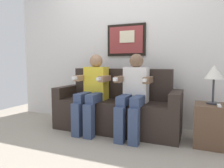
{
  "coord_description": "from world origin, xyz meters",
  "views": [
    {
      "loc": [
        1.07,
        -2.45,
        0.98
      ],
      "look_at": [
        0.0,
        0.15,
        0.7
      ],
      "focal_mm": 33.14,
      "sensor_mm": 36.0,
      "label": 1
    }
  ],
  "objects_px": {
    "person_on_right": "(134,92)",
    "spare_remote_on_table": "(219,106)",
    "couch": "(117,109)",
    "person_on_left": "(93,90)",
    "side_table_right": "(212,125)",
    "table_lamp": "(214,74)"
  },
  "relations": [
    {
      "from": "person_on_right",
      "to": "spare_remote_on_table",
      "type": "bearing_deg",
      "value": -2.31
    },
    {
      "from": "couch",
      "to": "person_on_left",
      "type": "bearing_deg",
      "value": -151.31
    },
    {
      "from": "couch",
      "to": "side_table_right",
      "type": "height_order",
      "value": "couch"
    },
    {
      "from": "couch",
      "to": "table_lamp",
      "type": "bearing_deg",
      "value": -3.65
    },
    {
      "from": "couch",
      "to": "side_table_right",
      "type": "relative_size",
      "value": 3.62
    },
    {
      "from": "person_on_left",
      "to": "person_on_right",
      "type": "xyz_separation_m",
      "value": [
        0.61,
        0.0,
        0.0
      ]
    },
    {
      "from": "person_on_right",
      "to": "table_lamp",
      "type": "relative_size",
      "value": 2.41
    },
    {
      "from": "person_on_right",
      "to": "side_table_right",
      "type": "bearing_deg",
      "value": 3.7
    },
    {
      "from": "person_on_left",
      "to": "person_on_right",
      "type": "height_order",
      "value": "same"
    },
    {
      "from": "table_lamp",
      "to": "side_table_right",
      "type": "bearing_deg",
      "value": -90.48
    },
    {
      "from": "person_on_right",
      "to": "side_table_right",
      "type": "xyz_separation_m",
      "value": [
        0.95,
        0.06,
        -0.36
      ]
    },
    {
      "from": "couch",
      "to": "spare_remote_on_table",
      "type": "bearing_deg",
      "value": -8.99
    },
    {
      "from": "couch",
      "to": "person_on_right",
      "type": "distance_m",
      "value": 0.46
    },
    {
      "from": "couch",
      "to": "person_on_left",
      "type": "height_order",
      "value": "person_on_left"
    },
    {
      "from": "person_on_right",
      "to": "spare_remote_on_table",
      "type": "height_order",
      "value": "person_on_right"
    },
    {
      "from": "person_on_left",
      "to": "person_on_right",
      "type": "relative_size",
      "value": 1.0
    },
    {
      "from": "side_table_right",
      "to": "person_on_right",
      "type": "bearing_deg",
      "value": -176.3
    },
    {
      "from": "side_table_right",
      "to": "spare_remote_on_table",
      "type": "distance_m",
      "value": 0.28
    },
    {
      "from": "spare_remote_on_table",
      "to": "person_on_left",
      "type": "bearing_deg",
      "value": 178.56
    },
    {
      "from": "couch",
      "to": "person_on_right",
      "type": "xyz_separation_m",
      "value": [
        0.31,
        -0.17,
        0.29
      ]
    },
    {
      "from": "couch",
      "to": "spare_remote_on_table",
      "type": "height_order",
      "value": "couch"
    },
    {
      "from": "person_on_right",
      "to": "spare_remote_on_table",
      "type": "distance_m",
      "value": 1.01
    }
  ]
}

